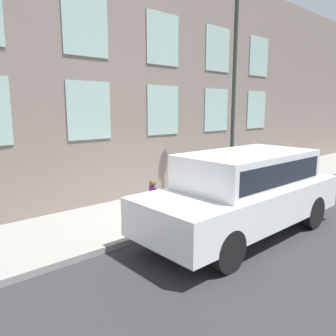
% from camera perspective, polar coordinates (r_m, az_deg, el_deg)
% --- Properties ---
extents(ground_plane, '(80.00, 80.00, 0.00)m').
position_cam_1_polar(ground_plane, '(8.57, 4.65, -9.64)').
color(ground_plane, '#2D2D30').
extents(sidewalk, '(2.82, 60.00, 0.13)m').
position_cam_1_polar(sidewalk, '(9.52, -1.53, -7.13)').
color(sidewalk, gray).
rests_on(sidewalk, ground_plane).
extents(building_facade, '(0.33, 40.00, 7.73)m').
position_cam_1_polar(building_facade, '(10.36, -7.40, 15.49)').
color(building_facade, gray).
rests_on(building_facade, ground_plane).
extents(fire_hydrant, '(0.27, 0.40, 0.69)m').
position_cam_1_polar(fire_hydrant, '(8.72, 2.53, -5.94)').
color(fire_hydrant, gray).
rests_on(fire_hydrant, sidewalk).
extents(person, '(0.26, 0.17, 1.06)m').
position_cam_1_polar(person, '(8.17, -2.70, -4.97)').
color(person, '#232328').
rests_on(person, sidewalk).
extents(parked_truck_white_near, '(2.01, 5.39, 1.94)m').
position_cam_1_polar(parked_truck_white_near, '(7.77, 13.32, -3.39)').
color(parked_truck_white_near, black).
rests_on(parked_truck_white_near, ground_plane).
extents(street_lamp, '(0.36, 0.36, 6.47)m').
position_cam_1_polar(street_lamp, '(10.60, 11.52, 16.43)').
color(street_lamp, '#2D332D').
rests_on(street_lamp, sidewalk).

